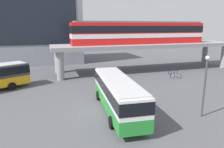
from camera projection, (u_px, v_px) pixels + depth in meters
The scene contains 9 objects.
ground_plane at pixel (84, 83), 29.20m from camera, with size 120.00×120.00×0.00m, color #515156.
station_building at pixel (14, 26), 43.12m from camera, with size 27.30×11.33×15.92m.
elevated_platform at pixel (146, 47), 37.00m from camera, with size 33.23×6.70×4.82m.
train at pixel (140, 32), 36.02m from camera, with size 24.13×2.96×3.84m.
bus_main at pixel (117, 91), 19.06m from camera, with size 3.54×11.23×3.22m.
bicycle_blue at pixel (173, 72), 34.55m from camera, with size 1.79×0.14×1.04m.
bicycle_silver at pixel (176, 76), 31.74m from camera, with size 1.73×0.57×1.04m.
bicycle_red at pixel (107, 76), 31.55m from camera, with size 1.79×0.06×1.04m.
lamp_post at pixel (205, 81), 17.72m from camera, with size 0.36×0.36×5.45m.
Camera 1 is at (-4.99, -17.97, 7.88)m, focal length 33.08 mm.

